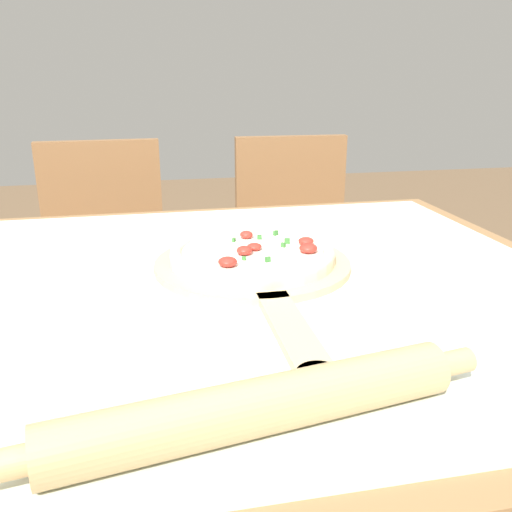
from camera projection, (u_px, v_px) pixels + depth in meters
The scene contains 7 objects.
dining_table at pixel (245, 347), 0.90m from camera, with size 1.12×1.01×0.77m.
towel_cloth at pixel (245, 281), 0.86m from camera, with size 1.04×0.93×0.00m.
pizza_peel at pixel (256, 270), 0.89m from camera, with size 0.33×0.56×0.01m.
pizza at pixel (253, 253), 0.91m from camera, with size 0.28×0.28×0.03m.
rolling_pin at pixel (259, 407), 0.49m from camera, with size 0.47×0.12×0.05m.
chair_left at pixel (106, 262), 1.73m from camera, with size 0.41×0.41×0.88m.
chair_right at pixel (295, 250), 1.84m from camera, with size 0.41×0.41×0.88m.
Camera 1 is at (-0.14, -0.79, 1.09)m, focal length 38.00 mm.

